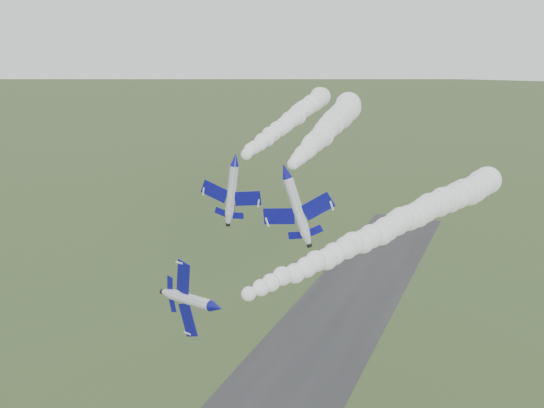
% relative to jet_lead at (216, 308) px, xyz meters
% --- Properties ---
extents(runway, '(24.00, 260.00, 0.04)m').
position_rel_jet_lead_xyz_m(runway, '(-6.64, 33.70, -34.93)').
color(runway, '#2E2E30').
rests_on(runway, ground).
extents(jet_lead, '(6.28, 11.16, 9.49)m').
position_rel_jet_lead_xyz_m(jet_lead, '(0.00, 0.00, 0.00)').
color(jet_lead, silver).
extents(smoke_trail_jet_lead, '(27.59, 61.62, 5.13)m').
position_rel_jet_lead_xyz_m(smoke_trail_jet_lead, '(13.23, 31.95, 2.08)').
color(smoke_trail_jet_lead, white).
extents(jet_pair_left, '(9.74, 11.70, 3.00)m').
position_rel_jet_lead_xyz_m(jet_pair_left, '(-9.28, 24.22, 12.14)').
color(jet_pair_left, silver).
extents(smoke_trail_jet_pair_left, '(11.05, 68.33, 4.65)m').
position_rel_jet_lead_xyz_m(smoke_trail_jet_pair_left, '(-13.98, 60.90, 13.87)').
color(smoke_trail_jet_pair_left, white).
extents(jet_pair_right, '(10.36, 12.91, 4.20)m').
position_rel_jet_lead_xyz_m(jet_pair_right, '(-0.50, 22.59, 11.43)').
color(jet_pair_right, silver).
extents(smoke_trail_jet_pair_right, '(13.38, 54.41, 5.73)m').
position_rel_jet_lead_xyz_m(smoke_trail_jet_pair_right, '(-3.79, 52.35, 13.23)').
color(smoke_trail_jet_pair_right, white).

